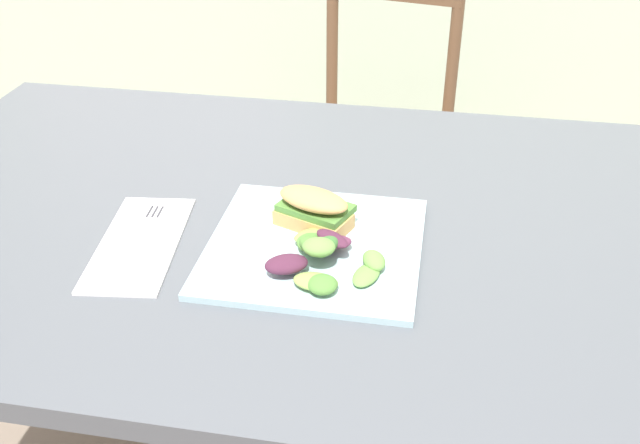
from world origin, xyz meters
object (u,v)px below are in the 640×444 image
object	(u,v)px
chair_wooden_far	(371,148)
dining_table	(316,277)
sandwich_half_front	(314,209)
plate_lunch	(315,246)
fork_on_napkin	(143,234)

from	to	relation	value
chair_wooden_far	dining_table	bearing A→B (deg)	-89.59
dining_table	chair_wooden_far	distance (m)	0.86
dining_table	sandwich_half_front	size ratio (longest dim) A/B	11.90
chair_wooden_far	plate_lunch	distance (m)	0.98
chair_wooden_far	fork_on_napkin	bearing A→B (deg)	-103.33
chair_wooden_far	fork_on_napkin	xyz separation A→B (m)	(-0.22, -0.95, 0.30)
dining_table	fork_on_napkin	size ratio (longest dim) A/B	7.73
dining_table	sandwich_half_front	distance (m)	0.16
sandwich_half_front	chair_wooden_far	bearing A→B (deg)	90.78
plate_lunch	chair_wooden_far	bearing A→B (deg)	91.34
dining_table	sandwich_half_front	bearing A→B (deg)	-82.14
chair_wooden_far	sandwich_half_front	world-z (taller)	chair_wooden_far
plate_lunch	fork_on_napkin	distance (m)	0.25
plate_lunch	sandwich_half_front	bearing A→B (deg)	102.26
sandwich_half_front	fork_on_napkin	xyz separation A→B (m)	(-0.24, -0.06, -0.03)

